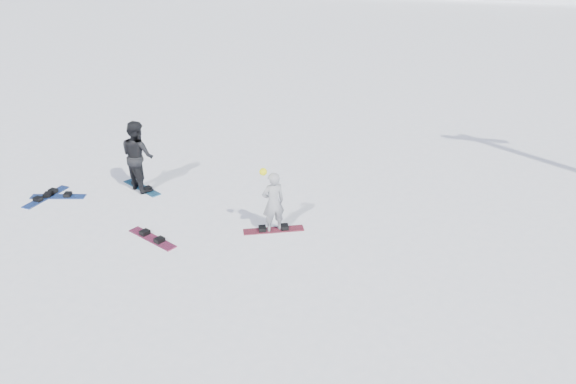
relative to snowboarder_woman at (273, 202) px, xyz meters
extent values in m
plane|color=white|center=(-1.98, -0.78, -0.80)|extent=(420.00, 420.00, 0.00)
cube|color=white|center=(-1.98, 54.22, -1.80)|extent=(90.00, 14.00, 5.00)
imported|color=#A7A7AC|center=(0.00, 0.00, -0.01)|extent=(0.68, 0.65, 1.57)
sphere|color=#FFF80D|center=(-0.20, -0.12, 0.82)|extent=(0.18, 0.18, 0.18)
imported|color=black|center=(-4.36, 1.32, 0.21)|extent=(1.23, 1.15, 2.02)
cube|color=maroon|center=(0.00, 0.00, -0.78)|extent=(1.48, 0.87, 0.03)
cube|color=#185984|center=(-4.36, 1.32, -0.78)|extent=(1.46, 0.95, 0.03)
cube|color=#1B3F98|center=(-6.33, 0.17, -0.78)|extent=(1.52, 0.67, 0.03)
cube|color=navy|center=(-6.63, 0.05, -0.78)|extent=(0.47, 1.52, 0.03)
cube|color=maroon|center=(-2.70, -1.19, -0.78)|extent=(1.49, 0.86, 0.03)
camera|label=1|loc=(3.63, -11.56, 6.15)|focal=35.00mm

